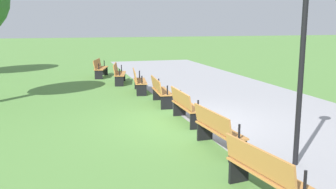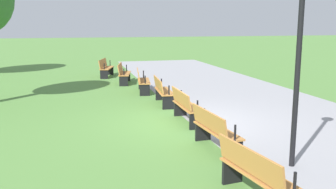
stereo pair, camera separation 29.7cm
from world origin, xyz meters
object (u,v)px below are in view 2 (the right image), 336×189
at_px(bench_0, 106,68).
at_px(bench_1, 123,73).
at_px(bench_3, 162,91).
at_px(lamp_post, 300,30).
at_px(bench_6, 256,174).
at_px(bench_2, 142,80).
at_px(bench_5, 214,130).
at_px(bench_4, 186,106).

xyz_separation_m(bench_0, bench_1, (2.32, 0.59, 0.00)).
bearing_deg(bench_3, lamp_post, 14.76).
distance_m(bench_3, bench_6, 7.16).
distance_m(bench_2, bench_6, 9.54).
distance_m(bench_5, bench_6, 2.39).
height_order(bench_3, lamp_post, lamp_post).
xyz_separation_m(bench_3, bench_6, (7.16, -0.25, 0.00)).
height_order(bench_4, bench_5, same).
height_order(bench_1, bench_6, same).
xyz_separation_m(bench_3, bench_5, (4.78, 0.00, 0.00)).
relative_size(bench_2, bench_3, 1.01).
relative_size(bench_2, lamp_post, 0.46).
bearing_deg(bench_1, bench_4, 18.27).
bearing_deg(bench_6, bench_1, 173.89).
bearing_deg(lamp_post, bench_2, -170.61).
bearing_deg(lamp_post, bench_3, -169.30).
xyz_separation_m(bench_4, bench_6, (4.77, -0.34, 0.00)).
xyz_separation_m(bench_0, bench_6, (14.21, 1.01, 0.00)).
xyz_separation_m(bench_5, lamp_post, (1.18, 1.13, 2.09)).
bearing_deg(bench_1, bench_6, 14.22).
height_order(bench_1, bench_3, same).
bearing_deg(bench_5, bench_2, 177.96).
xyz_separation_m(bench_0, bench_3, (7.05, 1.26, 0.00)).
bearing_deg(bench_0, bench_3, 26.38).
height_order(bench_0, bench_5, same).
relative_size(bench_5, bench_6, 0.99).
bearing_deg(bench_3, bench_2, -169.86).
distance_m(bench_1, bench_4, 7.16).
xyz_separation_m(bench_0, bench_2, (4.67, 1.01, 0.00)).
height_order(bench_0, bench_4, same).
bearing_deg(bench_3, bench_6, 2.04).
height_order(bench_1, bench_4, same).
distance_m(bench_0, bench_2, 4.78).
distance_m(bench_3, bench_4, 2.39).
distance_m(bench_3, bench_5, 4.78).
height_order(bench_2, bench_3, same).
xyz_separation_m(bench_4, bench_5, (2.39, -0.08, 0.00)).
relative_size(bench_3, bench_6, 0.99).
xyz_separation_m(bench_2, bench_5, (7.16, 0.25, 0.00)).
bearing_deg(bench_6, bench_2, 171.87).
bearing_deg(bench_4, lamp_post, 16.26).
relative_size(bench_0, lamp_post, 0.46).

